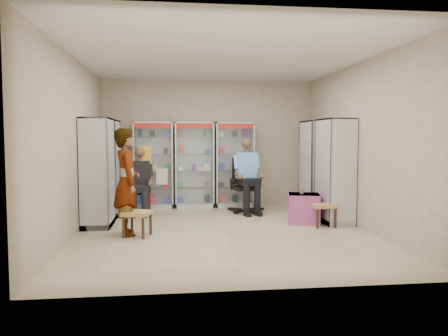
{
  "coord_description": "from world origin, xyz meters",
  "views": [
    {
      "loc": [
        -0.86,
        -7.52,
        1.64
      ],
      "look_at": [
        0.11,
        0.7,
        1.06
      ],
      "focal_mm": 35.0,
      "sensor_mm": 36.0,
      "label": 1
    }
  ],
  "objects": [
    {
      "name": "standing_man",
      "position": [
        -1.62,
        -0.1,
        0.9
      ],
      "size": [
        0.57,
        0.74,
        1.79
      ],
      "primitive_type": "imported",
      "rotation": [
        0.0,
        0.0,
        1.8
      ],
      "color": "#9C9C9E",
      "rests_on": "floor"
    },
    {
      "name": "tea_glass",
      "position": [
        1.6,
        0.56,
        0.61
      ],
      "size": [
        0.07,
        0.07,
        0.11
      ],
      "primitive_type": "cylinder",
      "color": "#531407",
      "rests_on": "pink_trunk"
    },
    {
      "name": "wooden_chair",
      "position": [
        -1.55,
        2.0,
        0.47
      ],
      "size": [
        0.42,
        0.42,
        0.94
      ],
      "primitive_type": "cube",
      "color": "#301E12",
      "rests_on": "floor"
    },
    {
      "name": "pink_trunk",
      "position": [
        1.64,
        0.54,
        0.28
      ],
      "size": [
        0.7,
        0.68,
        0.56
      ],
      "primitive_type": "cube",
      "rotation": [
        0.0,
        0.0,
        -0.24
      ],
      "color": "#A74390",
      "rests_on": "floor"
    },
    {
      "name": "cabinet_back_right",
      "position": [
        0.6,
        2.73,
        1.0
      ],
      "size": [
        0.9,
        0.5,
        2.0
      ],
      "primitive_type": "cube",
      "color": "#ABAEB3",
      "rests_on": "floor"
    },
    {
      "name": "office_chair",
      "position": [
        0.74,
        1.9,
        0.6
      ],
      "size": [
        0.74,
        0.74,
        1.2
      ],
      "primitive_type": "cube",
      "rotation": [
        0.0,
        0.0,
        0.14
      ],
      "color": "black",
      "rests_on": "floor"
    },
    {
      "name": "cabinet_back_mid",
      "position": [
        -0.35,
        2.73,
        1.0
      ],
      "size": [
        0.9,
        0.5,
        2.0
      ],
      "primitive_type": "cube",
      "color": "#A8AAAF",
      "rests_on": "floor"
    },
    {
      "name": "room_shell",
      "position": [
        0.0,
        0.0,
        1.97
      ],
      "size": [
        5.02,
        6.02,
        3.01
      ],
      "color": "#BDAC8C",
      "rests_on": "ground"
    },
    {
      "name": "woven_stool_b",
      "position": [
        -1.45,
        -0.24,
        0.21
      ],
      "size": [
        0.53,
        0.53,
        0.42
      ],
      "primitive_type": "cube",
      "rotation": [
        0.0,
        0.0,
        -0.32
      ],
      "color": "#B47F4C",
      "rests_on": "floor"
    },
    {
      "name": "cabinet_left_far",
      "position": [
        -2.23,
        1.8,
        1.0
      ],
      "size": [
        0.9,
        0.5,
        2.0
      ],
      "primitive_type": "cube",
      "rotation": [
        0.0,
        0.0,
        -1.57
      ],
      "color": "#9D9FA3",
      "rests_on": "floor"
    },
    {
      "name": "woven_stool_a",
      "position": [
        1.9,
        0.19,
        0.21
      ],
      "size": [
        0.43,
        0.43,
        0.42
      ],
      "primitive_type": "cube",
      "rotation": [
        0.0,
        0.0,
        0.01
      ],
      "color": "#976B40",
      "rests_on": "floor"
    },
    {
      "name": "seated_shopkeeper",
      "position": [
        0.74,
        1.85,
        0.76
      ],
      "size": [
        0.59,
        0.76,
        1.52
      ],
      "primitive_type": null,
      "rotation": [
        0.0,
        0.0,
        0.14
      ],
      "color": "#6C9AD6",
      "rests_on": "floor"
    },
    {
      "name": "cabinet_right_far",
      "position": [
        2.23,
        1.6,
        1.0
      ],
      "size": [
        0.9,
        0.5,
        2.0
      ],
      "primitive_type": "cube",
      "rotation": [
        0.0,
        0.0,
        1.57
      ],
      "color": "#A8ABAF",
      "rests_on": "floor"
    },
    {
      "name": "floor",
      "position": [
        0.0,
        0.0,
        0.0
      ],
      "size": [
        6.0,
        6.0,
        0.0
      ],
      "primitive_type": "plane",
      "color": "tan",
      "rests_on": "ground"
    },
    {
      "name": "cabinet_back_left",
      "position": [
        -1.3,
        2.73,
        1.0
      ],
      "size": [
        0.9,
        0.5,
        2.0
      ],
      "primitive_type": "cube",
      "color": "#A7AAAF",
      "rests_on": "floor"
    },
    {
      "name": "cabinet_right_near",
      "position": [
        2.23,
        0.5,
        1.0
      ],
      "size": [
        0.9,
        0.5,
        2.0
      ],
      "primitive_type": "cube",
      "rotation": [
        0.0,
        0.0,
        1.57
      ],
      "color": "#A5A8AC",
      "rests_on": "floor"
    },
    {
      "name": "cabinet_left_near",
      "position": [
        -2.23,
        0.7,
        1.0
      ],
      "size": [
        0.9,
        0.5,
        2.0
      ],
      "primitive_type": "cube",
      "rotation": [
        0.0,
        0.0,
        -1.57
      ],
      "color": "#ADAFB4",
      "rests_on": "floor"
    },
    {
      "name": "seated_customer",
      "position": [
        -1.55,
        1.95,
        0.67
      ],
      "size": [
        0.44,
        0.6,
        1.34
      ],
      "primitive_type": null,
      "color": "black",
      "rests_on": "floor"
    }
  ]
}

